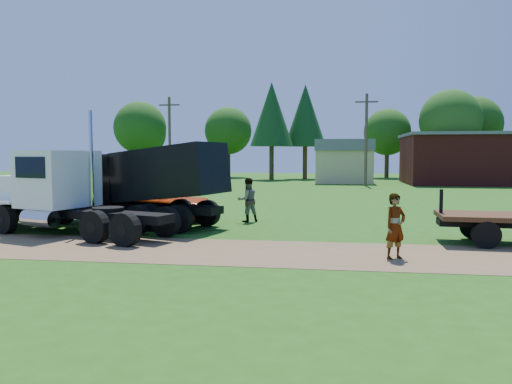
# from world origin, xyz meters

# --- Properties ---
(ground) EXTENTS (140.00, 140.00, 0.00)m
(ground) POSITION_xyz_m (0.00, 0.00, 0.00)
(ground) COLOR #235211
(ground) RESTS_ON ground
(dirt_track) EXTENTS (120.00, 4.20, 0.01)m
(dirt_track) POSITION_xyz_m (0.00, 0.00, 0.01)
(dirt_track) COLOR brown
(dirt_track) RESTS_ON ground
(white_semi_tractor) EXTENTS (7.95, 4.68, 4.72)m
(white_semi_tractor) POSITION_xyz_m (-7.64, 2.63, 1.61)
(white_semi_tractor) COLOR black
(white_semi_tractor) RESTS_ON ground
(black_dump_truck) EXTENTS (8.28, 4.56, 3.52)m
(black_dump_truck) POSITION_xyz_m (-5.29, 5.04, 1.94)
(black_dump_truck) COLOR black
(black_dump_truck) RESTS_ON ground
(orange_pickup) EXTENTS (5.74, 3.76, 1.47)m
(orange_pickup) POSITION_xyz_m (-5.11, 7.41, 0.73)
(orange_pickup) COLOR #D5460A
(orange_pickup) RESTS_ON ground
(spectator_a) EXTENTS (0.83, 0.78, 1.91)m
(spectator_a) POSITION_xyz_m (4.52, -0.38, 0.96)
(spectator_a) COLOR #999999
(spectator_a) RESTS_ON ground
(spectator_b) EXTENTS (1.21, 1.14, 1.98)m
(spectator_b) POSITION_xyz_m (-1.05, 6.97, 0.99)
(spectator_b) COLOR #999999
(spectator_b) RESTS_ON ground
(brick_building) EXTENTS (15.40, 10.40, 5.30)m
(brick_building) POSITION_xyz_m (18.00, 40.00, 2.66)
(brick_building) COLOR maroon
(brick_building) RESTS_ON ground
(tan_shed) EXTENTS (6.20, 5.40, 4.70)m
(tan_shed) POSITION_xyz_m (4.00, 40.00, 2.42)
(tan_shed) COLOR tan
(tan_shed) RESTS_ON ground
(utility_poles) EXTENTS (42.20, 0.28, 9.00)m
(utility_poles) POSITION_xyz_m (6.00, 35.00, 4.71)
(utility_poles) COLOR #433326
(utility_poles) RESTS_ON ground
(tree_row) EXTENTS (57.44, 15.26, 11.93)m
(tree_row) POSITION_xyz_m (4.59, 49.38, 6.90)
(tree_row) COLOR #322514
(tree_row) RESTS_ON ground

